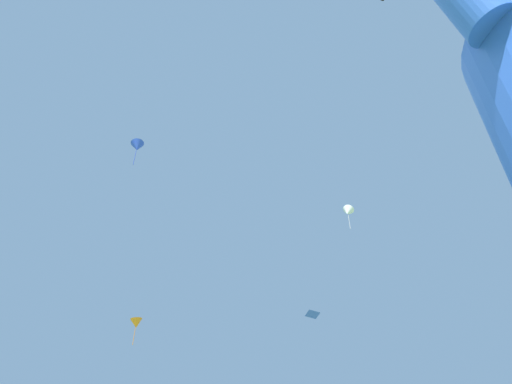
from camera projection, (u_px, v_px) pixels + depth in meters
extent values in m
cone|color=blue|center=(137.00, 147.00, 26.84)|extent=(1.04, 1.02, 0.72)
cylinder|color=#203595|center=(135.00, 157.00, 26.31)|extent=(0.03, 0.03, 1.10)
cone|color=orange|center=(136.00, 323.00, 31.06)|extent=(1.06, 1.05, 0.81)
cylinder|color=#A75C15|center=(134.00, 336.00, 30.50)|extent=(0.04, 0.04, 1.15)
cone|color=white|center=(348.00, 212.00, 32.26)|extent=(1.17, 1.16, 1.02)
cylinder|color=#A4A4A4|center=(349.00, 222.00, 31.72)|extent=(0.03, 0.03, 1.12)
pyramid|color=blue|center=(313.00, 314.00, 18.30)|extent=(0.67, 0.66, 0.16)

